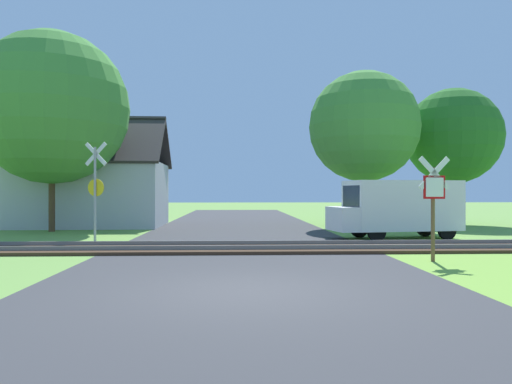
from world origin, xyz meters
TOP-DOWN VIEW (x-y plane):
  - ground_plane at (0.00, 0.00)m, footprint 160.00×160.00m
  - road_asphalt at (0.00, 2.00)m, footprint 8.21×80.00m
  - rail_track at (0.00, 6.50)m, footprint 60.00×2.60m
  - stop_sign_near at (4.91, 3.65)m, footprint 0.87×0.19m
  - crossing_sign_far at (-5.29, 9.46)m, footprint 0.85×0.26m
  - house at (-7.86, 17.94)m, footprint 8.06×6.22m
  - tree_far at (12.02, 18.40)m, footprint 5.31×5.31m
  - tree_right at (6.45, 16.40)m, footprint 5.67×5.67m
  - tree_left at (-8.55, 14.16)m, footprint 6.96×6.96m
  - mail_truck at (6.09, 10.00)m, footprint 5.14×2.63m

SIDE VIEW (x-z plane):
  - ground_plane at x=0.00m, z-range 0.00..0.00m
  - road_asphalt at x=0.00m, z-range 0.00..0.01m
  - rail_track at x=0.00m, z-range -0.05..0.17m
  - mail_truck at x=6.09m, z-range 0.12..2.36m
  - stop_sign_near at x=4.91m, z-range 0.27..2.99m
  - house at x=-7.86m, z-range -1.07..4.81m
  - crossing_sign_far at x=-5.29m, z-range 0.24..3.87m
  - tree_far at x=12.02m, z-range 1.13..8.73m
  - tree_right at x=6.45m, z-range 1.17..9.19m
  - tree_left at x=-8.55m, z-range 1.08..10.22m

